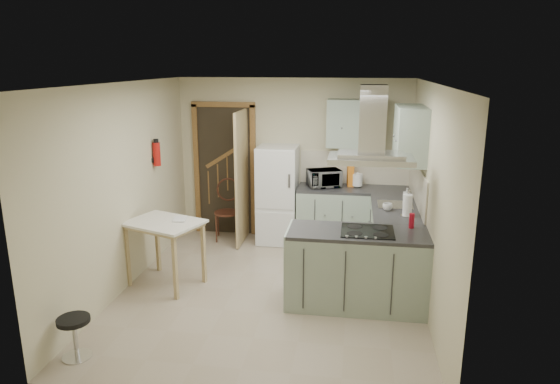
% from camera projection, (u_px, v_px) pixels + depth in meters
% --- Properties ---
extents(floor, '(4.20, 4.20, 0.00)m').
position_uv_depth(floor, '(271.00, 292.00, 6.10)').
color(floor, tan).
rests_on(floor, ground).
extents(ceiling, '(4.20, 4.20, 0.00)m').
position_uv_depth(ceiling, '(270.00, 83.00, 5.47)').
color(ceiling, silver).
rests_on(ceiling, back_wall).
extents(back_wall, '(3.60, 0.00, 3.60)m').
position_uv_depth(back_wall, '(293.00, 159.00, 7.80)').
color(back_wall, beige).
rests_on(back_wall, floor).
extents(left_wall, '(0.00, 4.20, 4.20)m').
position_uv_depth(left_wall, '(124.00, 187.00, 6.05)').
color(left_wall, beige).
rests_on(left_wall, floor).
extents(right_wall, '(0.00, 4.20, 4.20)m').
position_uv_depth(right_wall, '(430.00, 199.00, 5.52)').
color(right_wall, beige).
rests_on(right_wall, floor).
extents(doorway, '(1.10, 0.12, 2.10)m').
position_uv_depth(doorway, '(225.00, 170.00, 7.98)').
color(doorway, brown).
rests_on(doorway, floor).
extents(fridge, '(0.60, 0.60, 1.50)m').
position_uv_depth(fridge, '(278.00, 195.00, 7.67)').
color(fridge, white).
rests_on(fridge, floor).
extents(counter_back, '(1.08, 0.60, 0.90)m').
position_uv_depth(counter_back, '(333.00, 216.00, 7.61)').
color(counter_back, '#9EB2A0').
rests_on(counter_back, floor).
extents(counter_right, '(0.60, 1.95, 0.90)m').
position_uv_depth(counter_right, '(392.00, 233.00, 6.84)').
color(counter_right, '#9EB2A0').
rests_on(counter_right, floor).
extents(splashback, '(1.68, 0.02, 0.50)m').
position_uv_depth(splashback, '(355.00, 168.00, 7.67)').
color(splashback, beige).
rests_on(splashback, counter_back).
extents(wall_cabinet_back, '(0.85, 0.35, 0.70)m').
position_uv_depth(wall_cabinet_back, '(356.00, 123.00, 7.34)').
color(wall_cabinet_back, '#9EB2A0').
rests_on(wall_cabinet_back, back_wall).
extents(wall_cabinet_right, '(0.35, 0.90, 0.70)m').
position_uv_depth(wall_cabinet_right, '(410.00, 135.00, 6.21)').
color(wall_cabinet_right, '#9EB2A0').
rests_on(wall_cabinet_right, right_wall).
extents(peninsula, '(1.55, 0.65, 0.90)m').
position_uv_depth(peninsula, '(357.00, 269.00, 5.67)').
color(peninsula, '#9EB2A0').
rests_on(peninsula, floor).
extents(hob, '(0.58, 0.50, 0.01)m').
position_uv_depth(hob, '(367.00, 231.00, 5.54)').
color(hob, black).
rests_on(hob, peninsula).
extents(extractor_hood, '(0.90, 0.55, 0.10)m').
position_uv_depth(extractor_hood, '(371.00, 159.00, 5.33)').
color(extractor_hood, silver).
rests_on(extractor_hood, ceiling).
extents(sink, '(0.45, 0.40, 0.01)m').
position_uv_depth(sink, '(395.00, 205.00, 6.56)').
color(sink, silver).
rests_on(sink, counter_right).
extents(fire_extinguisher, '(0.10, 0.10, 0.32)m').
position_uv_depth(fire_extinguisher, '(157.00, 154.00, 6.84)').
color(fire_extinguisher, '#B2140F').
rests_on(fire_extinguisher, left_wall).
extents(drop_leaf_table, '(1.06, 0.93, 0.83)m').
position_uv_depth(drop_leaf_table, '(166.00, 253.00, 6.22)').
color(drop_leaf_table, tan).
rests_on(drop_leaf_table, floor).
extents(bentwood_chair, '(0.45, 0.45, 0.87)m').
position_uv_depth(bentwood_chair, '(227.00, 213.00, 7.83)').
color(bentwood_chair, '#431D16').
rests_on(bentwood_chair, floor).
extents(stool, '(0.31, 0.31, 0.41)m').
position_uv_depth(stool, '(75.00, 337.00, 4.71)').
color(stool, black).
rests_on(stool, floor).
extents(microwave, '(0.56, 0.48, 0.26)m').
position_uv_depth(microwave, '(324.00, 178.00, 7.50)').
color(microwave, black).
rests_on(microwave, counter_back).
extents(kettle, '(0.17, 0.17, 0.22)m').
position_uv_depth(kettle, '(357.00, 180.00, 7.49)').
color(kettle, white).
rests_on(kettle, counter_back).
extents(cereal_box, '(0.11, 0.23, 0.34)m').
position_uv_depth(cereal_box, '(350.00, 175.00, 7.57)').
color(cereal_box, orange).
rests_on(cereal_box, counter_back).
extents(soap_bottle, '(0.10, 0.10, 0.17)m').
position_uv_depth(soap_bottle, '(407.00, 194.00, 6.78)').
color(soap_bottle, '#B4B2BF').
rests_on(soap_bottle, counter_right).
extents(paper_towel, '(0.13, 0.13, 0.28)m').
position_uv_depth(paper_towel, '(407.00, 205.00, 6.07)').
color(paper_towel, white).
rests_on(paper_towel, counter_right).
extents(cup, '(0.15, 0.15, 0.09)m').
position_uv_depth(cup, '(387.00, 207.00, 6.31)').
color(cup, silver).
rests_on(cup, counter_right).
extents(red_bottle, '(0.06, 0.06, 0.17)m').
position_uv_depth(red_bottle, '(412.00, 221.00, 5.64)').
color(red_bottle, '#AD0E21').
rests_on(red_bottle, peninsula).
extents(book, '(0.19, 0.24, 0.10)m').
position_uv_depth(book, '(173.00, 216.00, 6.17)').
color(book, '#9D3440').
rests_on(book, drop_leaf_table).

